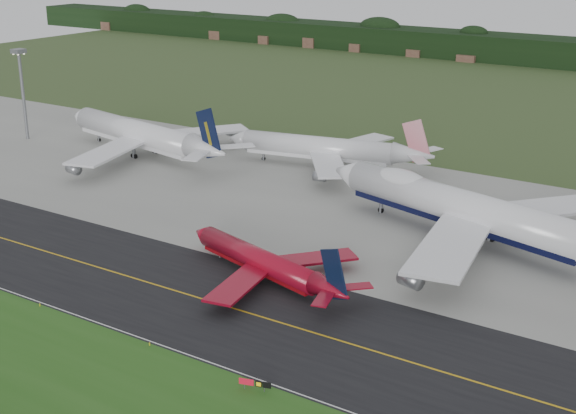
# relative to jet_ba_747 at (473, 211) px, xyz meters

# --- Properties ---
(ground) EXTENTS (600.00, 600.00, 0.00)m
(ground) POSITION_rel_jet_ba_747_xyz_m (-22.86, -44.17, -6.51)
(ground) COLOR #2C4420
(ground) RESTS_ON ground
(grass_verge) EXTENTS (400.00, 30.00, 0.01)m
(grass_verge) POSITION_rel_jet_ba_747_xyz_m (-22.86, -79.17, -6.51)
(grass_verge) COLOR #285719
(grass_verge) RESTS_ON ground
(taxiway) EXTENTS (400.00, 32.00, 0.02)m
(taxiway) POSITION_rel_jet_ba_747_xyz_m (-22.86, -48.17, -6.50)
(taxiway) COLOR black
(taxiway) RESTS_ON ground
(apron) EXTENTS (400.00, 78.00, 0.01)m
(apron) POSITION_rel_jet_ba_747_xyz_m (-22.86, 6.83, -6.50)
(apron) COLOR gray
(apron) RESTS_ON ground
(taxiway_centreline) EXTENTS (400.00, 0.40, 0.00)m
(taxiway_centreline) POSITION_rel_jet_ba_747_xyz_m (-22.86, -48.17, -6.48)
(taxiway_centreline) COLOR gold
(taxiway_centreline) RESTS_ON taxiway
(taxiway_edge_line) EXTENTS (400.00, 0.25, 0.00)m
(taxiway_edge_line) POSITION_rel_jet_ba_747_xyz_m (-22.86, -63.67, -6.48)
(taxiway_edge_line) COLOR silver
(taxiway_edge_line) RESTS_ON taxiway
(jet_ba_747) EXTENTS (74.92, 60.76, 19.13)m
(jet_ba_747) POSITION_rel_jet_ba_747_xyz_m (0.00, 0.00, 0.00)
(jet_ba_747) COLOR white
(jet_ba_747) RESTS_ON ground
(jet_red_737) EXTENTS (39.87, 31.83, 10.91)m
(jet_red_737) POSITION_rel_jet_ba_747_xyz_m (-23.42, -35.93, -3.49)
(jet_red_737) COLOR maroon
(jet_red_737) RESTS_ON ground
(jet_navy_gold) EXTENTS (66.12, 56.82, 17.12)m
(jet_navy_gold) POSITION_rel_jet_ba_747_xyz_m (-97.55, 13.37, -0.89)
(jet_navy_gold) COLOR white
(jet_navy_gold) RESTS_ON ground
(jet_star_tail) EXTENTS (55.01, 45.35, 14.57)m
(jet_star_tail) POSITION_rel_jet_ba_747_xyz_m (-50.09, 30.52, -1.65)
(jet_star_tail) COLOR white
(jet_star_tail) RESTS_ON ground
(floodlight_mast) EXTENTS (3.23, 3.23, 26.02)m
(floodlight_mast) POSITION_rel_jet_ba_747_xyz_m (-138.97, 8.49, 11.41)
(floodlight_mast) COLOR slate
(floodlight_mast) RESTS_ON ground
(taxiway_sign) EXTENTS (4.31, 1.40, 1.48)m
(taxiway_sign) POSITION_rel_jet_ba_747_xyz_m (-4.40, -66.08, -5.47)
(taxiway_sign) COLOR slate
(taxiway_sign) RESTS_ON ground
(edge_marker_left) EXTENTS (0.16, 0.16, 0.50)m
(edge_marker_left) POSITION_rel_jet_ba_747_xyz_m (-47.98, -64.67, -6.26)
(edge_marker_left) COLOR yellow
(edge_marker_left) RESTS_ON ground
(edge_marker_center) EXTENTS (0.16, 0.16, 0.50)m
(edge_marker_center) POSITION_rel_jet_ba_747_xyz_m (-24.27, -64.67, -6.26)
(edge_marker_center) COLOR yellow
(edge_marker_center) RESTS_ON ground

